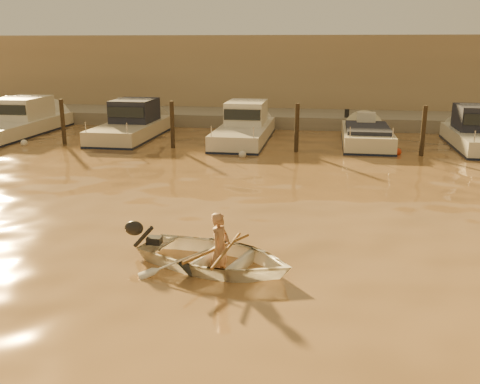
% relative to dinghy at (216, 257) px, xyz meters
% --- Properties ---
extents(ground_plane, '(160.00, 160.00, 0.00)m').
position_rel_dinghy_xyz_m(ground_plane, '(1.06, -1.65, -0.22)').
color(ground_plane, brown).
rests_on(ground_plane, ground).
extents(dinghy, '(3.77, 3.14, 0.67)m').
position_rel_dinghy_xyz_m(dinghy, '(0.00, 0.00, 0.00)').
color(dinghy, white).
rests_on(dinghy, ground_plane).
extents(person, '(0.49, 0.61, 1.46)m').
position_rel_dinghy_xyz_m(person, '(0.10, -0.03, 0.21)').
color(person, '#A27151').
rests_on(person, dinghy).
extents(outboard_motor, '(0.98, 0.64, 0.70)m').
position_rel_dinghy_xyz_m(outboard_motor, '(-1.44, 0.42, 0.06)').
color(outboard_motor, black).
rests_on(outboard_motor, dinghy).
extents(oar_port, '(0.22, 2.10, 0.13)m').
position_rel_dinghy_xyz_m(oar_port, '(0.24, -0.07, 0.20)').
color(oar_port, brown).
rests_on(oar_port, dinghy).
extents(oar_starboard, '(0.99, 1.91, 0.13)m').
position_rel_dinghy_xyz_m(oar_starboard, '(0.05, -0.01, 0.20)').
color(oar_starboard, olive).
rests_on(oar_starboard, dinghy).
extents(moored_boat_0, '(2.51, 7.91, 1.75)m').
position_rel_dinghy_xyz_m(moored_boat_0, '(-13.05, 14.35, 0.41)').
color(moored_boat_0, silver).
rests_on(moored_boat_0, ground_plane).
extents(moored_boat_1, '(2.31, 6.84, 1.75)m').
position_rel_dinghy_xyz_m(moored_boat_1, '(-7.13, 14.35, 0.41)').
color(moored_boat_1, beige).
rests_on(moored_boat_1, ground_plane).
extents(moored_boat_2, '(2.16, 7.29, 1.75)m').
position_rel_dinghy_xyz_m(moored_boat_2, '(-1.67, 14.35, 0.41)').
color(moored_boat_2, silver).
rests_on(moored_boat_2, ground_plane).
extents(moored_boat_3, '(2.07, 5.98, 0.95)m').
position_rel_dinghy_xyz_m(moored_boat_3, '(3.84, 14.35, 0.01)').
color(moored_boat_3, beige).
rests_on(moored_boat_3, ground_plane).
extents(moored_boat_4, '(2.06, 6.42, 1.75)m').
position_rel_dinghy_xyz_m(moored_boat_4, '(8.51, 14.35, 0.41)').
color(moored_boat_4, silver).
rests_on(moored_boat_4, ground_plane).
extents(piling_0, '(0.18, 0.18, 2.20)m').
position_rel_dinghy_xyz_m(piling_0, '(-9.44, 12.15, 0.68)').
color(piling_0, '#2D2319').
rests_on(piling_0, ground_plane).
extents(piling_1, '(0.18, 0.18, 2.20)m').
position_rel_dinghy_xyz_m(piling_1, '(-4.44, 12.15, 0.68)').
color(piling_1, '#2D2319').
rests_on(piling_1, ground_plane).
extents(piling_2, '(0.18, 0.18, 2.20)m').
position_rel_dinghy_xyz_m(piling_2, '(0.86, 12.15, 0.68)').
color(piling_2, '#2D2319').
rests_on(piling_2, ground_plane).
extents(piling_3, '(0.18, 0.18, 2.20)m').
position_rel_dinghy_xyz_m(piling_3, '(5.86, 12.15, 0.68)').
color(piling_3, '#2D2319').
rests_on(piling_3, ground_plane).
extents(fender_a, '(0.30, 0.30, 0.30)m').
position_rel_dinghy_xyz_m(fender_a, '(-11.11, 11.67, -0.12)').
color(fender_a, silver).
rests_on(fender_a, ground_plane).
extents(fender_b, '(0.30, 0.30, 0.30)m').
position_rel_dinghy_xyz_m(fender_b, '(-7.04, 11.63, -0.12)').
color(fender_b, '#CD6418').
rests_on(fender_b, ground_plane).
extents(fender_c, '(0.30, 0.30, 0.30)m').
position_rel_dinghy_xyz_m(fender_c, '(-1.17, 10.73, -0.12)').
color(fender_c, silver).
rests_on(fender_c, ground_plane).
extents(fender_d, '(0.30, 0.30, 0.30)m').
position_rel_dinghy_xyz_m(fender_d, '(4.97, 12.31, -0.12)').
color(fender_d, red).
rests_on(fender_d, ground_plane).
extents(quay, '(52.00, 4.00, 1.00)m').
position_rel_dinghy_xyz_m(quay, '(1.06, 19.85, -0.07)').
color(quay, gray).
rests_on(quay, ground_plane).
extents(waterfront_building, '(46.00, 7.00, 4.80)m').
position_rel_dinghy_xyz_m(waterfront_building, '(1.06, 25.35, 2.18)').
color(waterfront_building, '#9E8466').
rests_on(waterfront_building, quay).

